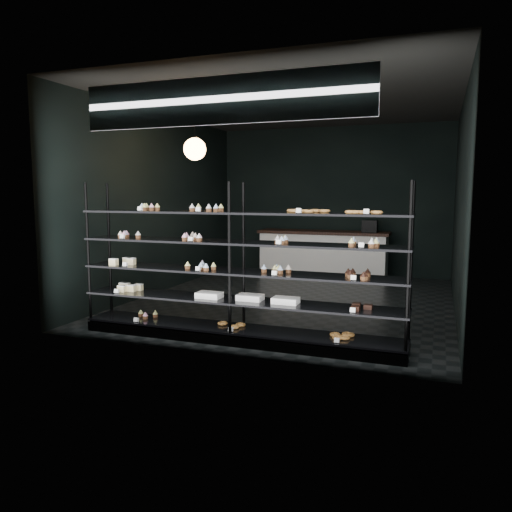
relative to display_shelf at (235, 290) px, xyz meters
name	(u,v)px	position (x,y,z in m)	size (l,w,h in m)	color
room	(295,204)	(0.04, 2.45, 0.97)	(5.01, 6.01, 3.20)	black
display_shelf	(235,290)	(0.00, 0.00, 0.00)	(4.00, 0.50, 1.91)	black
signage	(220,100)	(0.04, -0.48, 2.12)	(3.30, 0.05, 0.50)	#0D1E42
pendant_lamp	(195,149)	(-1.31, 1.57, 1.82)	(0.34, 0.34, 0.90)	black
service_counter	(324,253)	(-0.02, 4.95, -0.13)	(2.75, 0.65, 1.23)	silver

